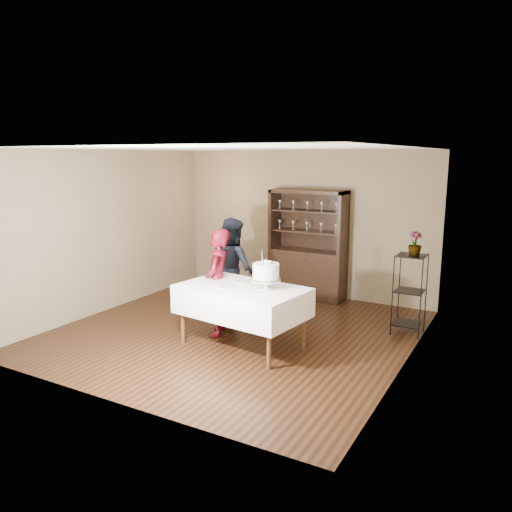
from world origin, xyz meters
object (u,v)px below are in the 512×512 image
object	(u,v)px
man	(233,268)
potted_plant	(415,243)
china_hutch	(307,262)
cake	(266,273)
woman	(218,282)
cake_table	(242,301)
plant_etagere	(410,291)

from	to	relation	value
man	potted_plant	world-z (taller)	man
china_hutch	cake	bearing A→B (deg)	-78.77
woman	cake	world-z (taller)	woman
cake_table	china_hutch	bearing A→B (deg)	94.02
china_hutch	cake_table	world-z (taller)	china_hutch
plant_etagere	cake	xyz separation A→B (m)	(-1.56, -1.58, 0.42)
plant_etagere	woman	world-z (taller)	woman
plant_etagere	woman	distance (m)	2.82
china_hutch	potted_plant	size ratio (longest dim) A/B	5.76
cake_table	potted_plant	xyz separation A→B (m)	(1.92, 1.66, 0.71)
woman	potted_plant	size ratio (longest dim) A/B	4.53
cake_table	woman	distance (m)	0.65
plant_etagere	potted_plant	size ratio (longest dim) A/B	3.46
woman	cake	xyz separation A→B (m)	(0.91, -0.20, 0.28)
china_hutch	man	size ratio (longest dim) A/B	1.22
woman	potted_plant	distance (m)	2.91
cake_table	cake	xyz separation A→B (m)	(0.33, 0.07, 0.42)
china_hutch	man	xyz separation A→B (m)	(-0.60, -1.64, 0.15)
plant_etagere	man	world-z (taller)	man
woman	cake_table	bearing A→B (deg)	44.15
cake	man	bearing A→B (deg)	138.70
cake_table	cake	size ratio (longest dim) A/B	3.34
cake_table	cake	bearing A→B (deg)	11.45
china_hutch	cake_table	bearing A→B (deg)	-85.98
plant_etagere	cake_table	bearing A→B (deg)	-139.00
woman	cake	size ratio (longest dim) A/B	2.89
china_hutch	cake	distance (m)	2.71
china_hutch	potted_plant	distance (m)	2.45
cake_table	woman	bearing A→B (deg)	154.96
china_hutch	man	bearing A→B (deg)	-110.16
plant_etagere	cake_table	world-z (taller)	plant_etagere
cake	potted_plant	world-z (taller)	potted_plant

